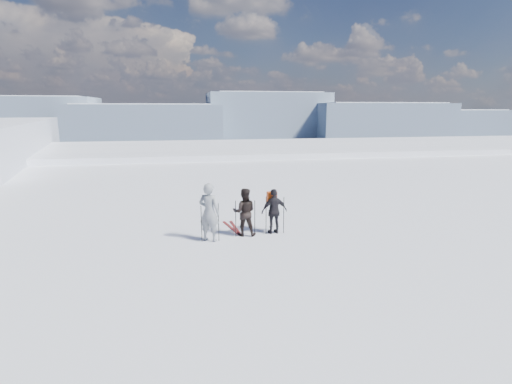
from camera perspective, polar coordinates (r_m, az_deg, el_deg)
lake_basin at (r=40.63m, az=-4.95°, el=-3.31°), size 820.00×820.00×71.62m
far_mountain_range at (r=465.16m, az=-6.72°, el=10.37°), size 770.00×110.00×53.00m
skier_grey at (r=12.51m, az=-6.71°, el=-2.88°), size 0.81×0.73×1.85m
skier_dark at (r=12.99m, az=-1.68°, el=-2.88°), size 0.86×0.73×1.57m
skier_pack at (r=13.22m, az=2.62°, el=-2.78°), size 0.92×0.47×1.51m
backpack at (r=13.24m, az=2.29°, el=1.53°), size 0.34×0.22×0.42m
ski_poles at (r=12.89m, az=-1.64°, el=-3.84°), size 2.76×0.45×1.28m
skis_loose at (r=13.96m, az=-3.25°, el=-5.13°), size 0.46×1.70×0.03m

